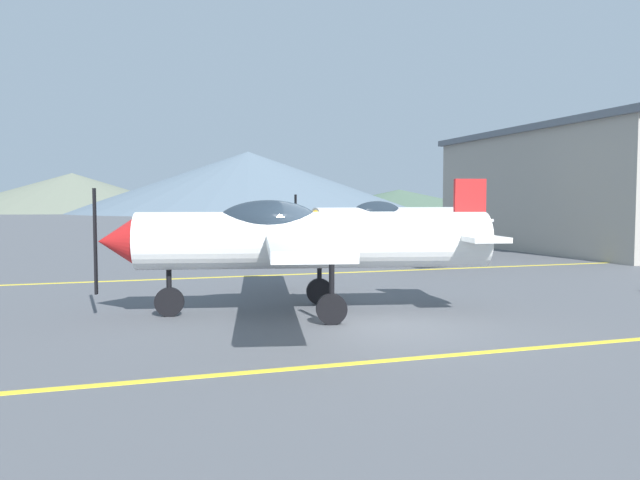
{
  "coord_description": "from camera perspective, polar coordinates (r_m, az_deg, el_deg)",
  "views": [
    {
      "loc": [
        -4.36,
        -11.11,
        2.3
      ],
      "look_at": [
        1.14,
        6.0,
        1.2
      ],
      "focal_mm": 34.64,
      "sensor_mm": 36.0,
      "label": 1
    }
  ],
  "objects": [
    {
      "name": "hill_right",
      "position": [
        182.38,
        7.32,
        3.7
      ],
      "size": [
        56.7,
        56.7,
        6.01
      ],
      "primitive_type": "cone",
      "color": "#4C6651",
      "rests_on": "ground_plane"
    },
    {
      "name": "airplane_near",
      "position": [
        12.62,
        -1.89,
        0.18
      ],
      "size": [
        8.16,
        9.3,
        2.79
      ],
      "color": "white",
      "rests_on": "ground_plane"
    },
    {
      "name": "apron_line_near",
      "position": [
        9.48,
        10.3,
        -10.57
      ],
      "size": [
        80.0,
        0.16,
        0.01
      ],
      "primitive_type": "cube",
      "color": "yellow",
      "rests_on": "ground_plane"
    },
    {
      "name": "apron_line_far",
      "position": [
        19.49,
        -4.78,
        -3.27
      ],
      "size": [
        80.0,
        0.16,
        0.01
      ],
      "primitive_type": "cube",
      "color": "yellow",
      "rests_on": "ground_plane"
    },
    {
      "name": "hill_centerright",
      "position": [
        136.68,
        -6.66,
        5.33
      ],
      "size": [
        76.18,
        76.18,
        13.37
      ],
      "primitive_type": "cone",
      "color": "slate",
      "rests_on": "ground_plane"
    },
    {
      "name": "hill_centerleft",
      "position": [
        156.07,
        -21.9,
        4.09
      ],
      "size": [
        59.04,
        59.04,
        9.12
      ],
      "primitive_type": "cone",
      "color": "slate",
      "rests_on": "ground_plane"
    },
    {
      "name": "airplane_mid",
      "position": [
        24.19,
        6.58,
        1.76
      ],
      "size": [
        8.15,
        9.34,
        2.79
      ],
      "color": "silver",
      "rests_on": "ground_plane"
    },
    {
      "name": "ground_plane",
      "position": [
        12.15,
        3.56,
        -7.42
      ],
      "size": [
        400.0,
        400.0,
        0.0
      ],
      "primitive_type": "plane",
      "color": "#54565B"
    },
    {
      "name": "hangar_building",
      "position": [
        33.41,
        24.78,
        4.23
      ],
      "size": [
        10.4,
        14.56,
        5.8
      ],
      "color": "#9E998E",
      "rests_on": "ground_plane"
    }
  ]
}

